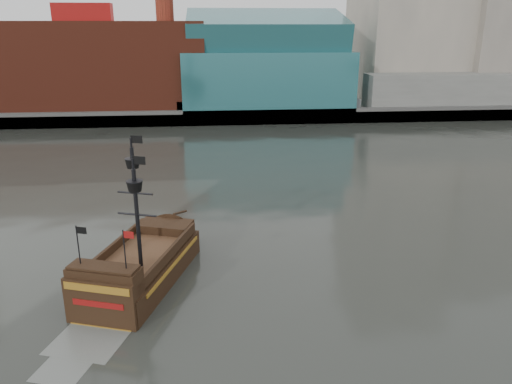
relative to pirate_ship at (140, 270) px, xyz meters
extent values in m
plane|color=#2A2C27|center=(5.42, -7.51, -0.94)|extent=(400.00, 400.00, 0.00)
cube|color=slate|center=(5.42, 84.49, 0.06)|extent=(220.00, 60.00, 2.00)
cube|color=#4C4C49|center=(5.42, 54.99, 0.36)|extent=(220.00, 1.00, 2.60)
cube|color=maroon|center=(-16.58, 64.49, 8.56)|extent=(42.00, 18.00, 15.00)
cube|color=#28676D|center=(15.42, 62.49, 6.06)|extent=(30.00, 16.00, 10.00)
cube|color=gray|center=(63.42, 68.49, 20.06)|extent=(18.00, 18.00, 38.00)
cube|color=slate|center=(53.42, 58.49, 4.06)|extent=(40.00, 6.00, 6.00)
cube|color=#28676D|center=(15.42, 62.49, 14.06)|extent=(28.00, 14.94, 8.78)
cube|color=black|center=(0.08, 0.23, -0.41)|extent=(7.54, 11.53, 2.31)
cube|color=#48321A|center=(0.08, 0.23, 0.88)|extent=(6.79, 10.38, 0.27)
cube|color=black|center=(1.40, 4.30, 1.19)|extent=(4.26, 3.20, 0.89)
cube|color=black|center=(-1.36, -4.17, 1.55)|extent=(4.46, 2.67, 1.60)
cube|color=black|center=(-1.61, -4.94, 0.13)|extent=(4.22, 1.56, 3.56)
cube|color=#A57220|center=(-1.65, -5.06, 1.55)|extent=(3.83, 1.31, 0.45)
cube|color=maroon|center=(-1.65, -5.06, 0.57)|extent=(2.98, 1.03, 0.36)
cylinder|color=black|center=(-0.19, 1.73, 4.49)|extent=(0.31, 0.31, 6.94)
cylinder|color=black|center=(0.34, -1.54, 4.22)|extent=(0.31, 0.31, 6.41)
cone|color=black|center=(-0.19, 1.73, 6.89)|extent=(1.23, 1.23, 0.62)
cone|color=black|center=(0.34, -1.54, 6.36)|extent=(1.23, 1.23, 0.62)
cube|color=black|center=(0.19, 1.60, 8.49)|extent=(0.77, 0.27, 0.49)
cube|color=black|center=(0.72, -1.66, 7.96)|extent=(0.77, 0.27, 0.49)
cube|color=gray|center=(-2.08, -6.37, -0.93)|extent=(4.59, 4.22, 0.01)
camera|label=1|loc=(4.88, -30.27, 15.45)|focal=35.00mm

